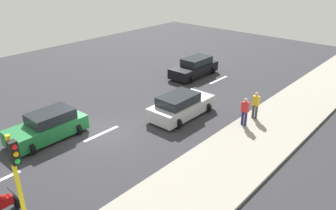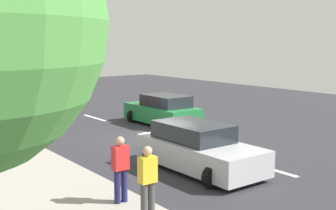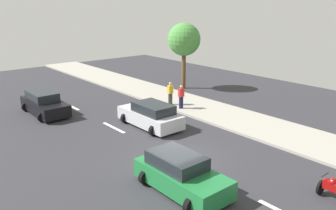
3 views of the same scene
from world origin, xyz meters
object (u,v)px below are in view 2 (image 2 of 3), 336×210
at_px(motorcycle, 49,109).
at_px(pedestrian_near_signal, 148,180).
at_px(car_green, 163,111).
at_px(car_silver, 198,149).
at_px(pedestrian_by_tree, 120,167).

distance_m(motorcycle, pedestrian_near_signal, 14.39).
relative_size(car_green, car_silver, 0.94).
distance_m(car_green, car_silver, 7.89).
xyz_separation_m(pedestrian_near_signal, pedestrian_by_tree, (-0.03, -1.23, 0.00)).
distance_m(motorcycle, pedestrian_by_tree, 13.19).
bearing_deg(pedestrian_near_signal, car_green, -128.31).
bearing_deg(motorcycle, car_silver, 91.80).
height_order(pedestrian_near_signal, pedestrian_by_tree, same).
xyz_separation_m(car_green, pedestrian_near_signal, (7.48, 9.47, 0.35)).
height_order(car_silver, pedestrian_by_tree, pedestrian_by_tree).
distance_m(pedestrian_near_signal, pedestrian_by_tree, 1.23).
bearing_deg(car_green, pedestrian_by_tree, 47.89).
bearing_deg(car_silver, pedestrian_by_tree, 19.22).
height_order(car_silver, pedestrian_near_signal, pedestrian_near_signal).
bearing_deg(pedestrian_by_tree, pedestrian_near_signal, 88.45).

